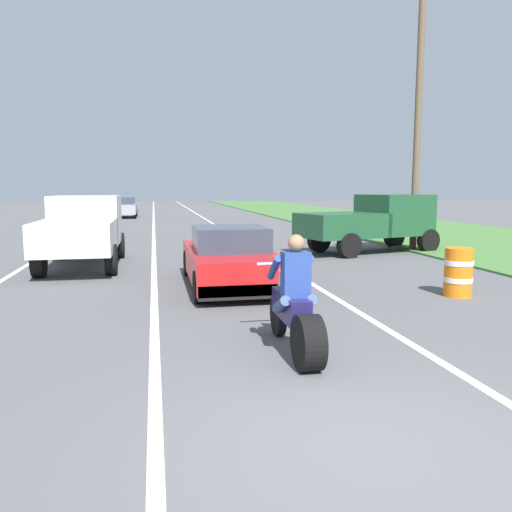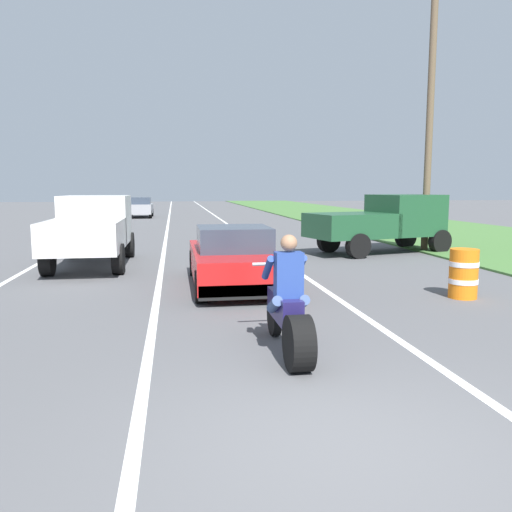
% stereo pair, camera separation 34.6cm
% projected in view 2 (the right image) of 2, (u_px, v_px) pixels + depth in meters
% --- Properties ---
extents(ground_plane, '(160.00, 160.00, 0.00)m').
position_uv_depth(ground_plane, '(347.00, 449.00, 4.40)').
color(ground_plane, '#565659').
extents(lane_stripe_left_solid, '(0.14, 120.00, 0.01)m').
position_uv_depth(lane_stripe_left_solid, '(85.00, 237.00, 23.14)').
color(lane_stripe_left_solid, white).
rests_on(lane_stripe_left_solid, ground).
extents(lane_stripe_right_solid, '(0.14, 120.00, 0.01)m').
position_uv_depth(lane_stripe_right_solid, '(243.00, 235.00, 24.26)').
color(lane_stripe_right_solid, white).
rests_on(lane_stripe_right_solid, ground).
extents(lane_stripe_centre_dashed, '(0.14, 120.00, 0.01)m').
position_uv_depth(lane_stripe_centre_dashed, '(166.00, 236.00, 23.70)').
color(lane_stripe_centre_dashed, white).
rests_on(lane_stripe_centre_dashed, ground).
extents(grass_verge_right, '(10.00, 120.00, 0.06)m').
position_uv_depth(grass_verge_right, '(443.00, 231.00, 25.83)').
color(grass_verge_right, '#477538').
rests_on(grass_verge_right, ground).
extents(motorcycle_with_rider, '(0.70, 2.21, 1.62)m').
position_uv_depth(motorcycle_with_rider, '(288.00, 312.00, 6.79)').
color(motorcycle_with_rider, black).
rests_on(motorcycle_with_rider, ground).
extents(sports_car_red, '(1.84, 4.30, 1.37)m').
position_uv_depth(sports_car_red, '(233.00, 259.00, 11.55)').
color(sports_car_red, red).
rests_on(sports_car_red, ground).
extents(pickup_truck_left_lane_white, '(2.02, 4.80, 1.98)m').
position_uv_depth(pickup_truck_left_lane_white, '(92.00, 227.00, 14.57)').
color(pickup_truck_left_lane_white, silver).
rests_on(pickup_truck_left_lane_white, ground).
extents(pickup_truck_right_shoulder_dark_green, '(5.14, 3.14, 1.98)m').
position_uv_depth(pickup_truck_right_shoulder_dark_green, '(383.00, 221.00, 17.52)').
color(pickup_truck_right_shoulder_dark_green, '#1E4C2D').
rests_on(pickup_truck_right_shoulder_dark_green, ground).
extents(utility_pole_roadside, '(0.24, 0.24, 8.94)m').
position_uv_depth(utility_pole_roadside, '(430.00, 121.00, 17.57)').
color(utility_pole_roadside, brown).
rests_on(utility_pole_roadside, ground).
extents(construction_barrel_nearest, '(0.58, 0.58, 1.00)m').
position_uv_depth(construction_barrel_nearest, '(463.00, 273.00, 10.37)').
color(construction_barrel_nearest, orange).
rests_on(construction_barrel_nearest, ground).
extents(distant_car_far_ahead, '(1.80, 4.00, 1.50)m').
position_uv_depth(distant_car_far_ahead, '(140.00, 207.00, 38.38)').
color(distant_car_far_ahead, '#99999E').
rests_on(distant_car_far_ahead, ground).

